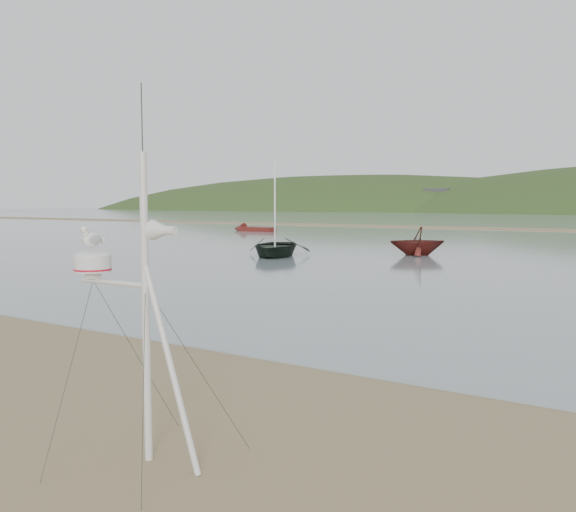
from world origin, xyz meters
The scene contains 5 objects.
ground centered at (0.00, 0.00, 0.00)m, with size 560.00×560.00×0.00m, color olive.
mast_rig centered at (1.64, -0.85, 1.13)m, with size 2.08×2.22×4.69m.
boat_dark centered at (-13.15, 24.14, 2.72)m, with size 3.82×1.11×5.35m, color black.
boat_red centered at (-6.17, 29.32, 1.69)m, with size 2.85×1.74×3.30m, color #4E1611.
dinghy_red_far centered at (-33.55, 49.11, 0.29)m, with size 5.50×1.43×1.33m.
Camera 1 is at (7.21, -6.12, 3.24)m, focal length 38.00 mm.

